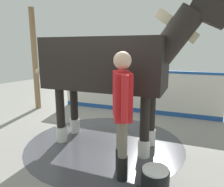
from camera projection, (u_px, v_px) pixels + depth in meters
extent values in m
cube|color=gray|center=(94.00, 137.00, 4.42)|extent=(16.00, 16.00, 0.02)
cylinder|color=#4C4C54|center=(105.00, 143.00, 4.12)|extent=(2.96, 2.96, 0.00)
cube|color=silver|center=(136.00, 92.00, 5.98)|extent=(4.36, 1.05, 1.14)
cube|color=#1E4C99|center=(136.00, 71.00, 5.85)|extent=(4.37, 1.07, 0.06)
cube|color=#1E4C99|center=(135.00, 110.00, 6.09)|extent=(4.36, 1.05, 0.12)
cylinder|color=olive|center=(35.00, 60.00, 6.20)|extent=(0.16, 0.16, 2.88)
cube|color=black|center=(104.00, 63.00, 3.81)|extent=(2.28, 1.34, 0.89)
cylinder|color=black|center=(151.00, 117.00, 3.94)|extent=(0.16, 0.16, 1.07)
cylinder|color=silver|center=(150.00, 137.00, 4.02)|extent=(0.20, 0.20, 0.30)
cylinder|color=black|center=(145.00, 126.00, 3.50)|extent=(0.16, 0.16, 1.07)
cylinder|color=silver|center=(144.00, 148.00, 3.58)|extent=(0.20, 0.20, 0.30)
cylinder|color=black|center=(74.00, 108.00, 4.53)|extent=(0.16, 0.16, 1.07)
cylinder|color=silver|center=(75.00, 126.00, 4.61)|extent=(0.20, 0.20, 0.30)
cylinder|color=black|center=(61.00, 115.00, 4.08)|extent=(0.16, 0.16, 1.07)
cylinder|color=silver|center=(62.00, 134.00, 4.16)|extent=(0.20, 0.20, 0.30)
cylinder|color=black|center=(176.00, 35.00, 3.28)|extent=(0.87, 0.57, 0.90)
cube|color=#C6B793|center=(177.00, 25.00, 3.25)|extent=(0.69, 0.21, 0.55)
cube|color=black|center=(211.00, 10.00, 3.04)|extent=(0.70, 0.42, 0.56)
cylinder|color=#C6B793|center=(50.00, 67.00, 4.25)|extent=(0.71, 0.27, 0.35)
cylinder|color=black|center=(122.00, 168.00, 2.95)|extent=(0.15, 0.15, 0.35)
cylinder|color=slate|center=(123.00, 139.00, 2.86)|extent=(0.13, 0.13, 0.52)
cylinder|color=black|center=(121.00, 160.00, 3.17)|extent=(0.15, 0.15, 0.35)
cylinder|color=slate|center=(121.00, 132.00, 3.08)|extent=(0.13, 0.13, 0.52)
cube|color=red|center=(122.00, 95.00, 2.85)|extent=(0.48, 0.53, 0.61)
cylinder|color=red|center=(125.00, 99.00, 2.55)|extent=(0.09, 0.09, 0.58)
cylinder|color=red|center=(120.00, 90.00, 3.14)|extent=(0.09, 0.09, 0.58)
sphere|color=beige|center=(122.00, 61.00, 2.75)|extent=(0.23, 0.23, 0.23)
cylinder|color=black|center=(155.00, 182.00, 2.67)|extent=(0.35, 0.35, 0.31)
cylinder|color=white|center=(155.00, 170.00, 2.63)|extent=(0.32, 0.32, 0.03)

